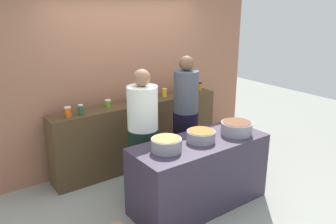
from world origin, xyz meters
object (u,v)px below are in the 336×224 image
(preserve_jar_7, at_px, (192,89))
(cooking_pot_left, at_px, (166,144))
(preserve_jar_3, at_px, (129,100))
(preserve_jar_5, at_px, (164,92))
(preserve_jar_0, at_px, (68,112))
(cook_in_cap, at_px, (186,122))
(preserve_jar_1, at_px, (81,110))
(preserve_jar_6, at_px, (183,91))
(preserve_jar_2, at_px, (108,103))
(preserve_jar_4, at_px, (143,97))
(cooking_pot_center, at_px, (201,136))
(cooking_pot_right, at_px, (236,128))
(cook_with_tongs, at_px, (143,140))
(preserve_jar_8, at_px, (200,86))

(preserve_jar_7, xyz_separation_m, cooking_pot_left, (-1.46, -1.32, -0.14))
(preserve_jar_3, distance_m, preserve_jar_5, 0.64)
(preserve_jar_0, distance_m, cook_in_cap, 1.62)
(preserve_jar_1, xyz_separation_m, preserve_jar_6, (1.74, 0.04, -0.02))
(preserve_jar_0, bearing_deg, cooking_pot_left, -65.45)
(preserve_jar_6, height_order, cooking_pot_left, preserve_jar_6)
(preserve_jar_2, height_order, preserve_jar_7, preserve_jar_7)
(preserve_jar_6, xyz_separation_m, cook_in_cap, (-0.43, -0.61, -0.27))
(preserve_jar_4, bearing_deg, preserve_jar_3, -178.80)
(preserve_jar_0, height_order, preserve_jar_1, preserve_jar_1)
(cooking_pot_center, xyz_separation_m, cooking_pot_right, (0.51, -0.08, 0.01))
(preserve_jar_2, height_order, preserve_jar_4, preserve_jar_2)
(preserve_jar_7, distance_m, cook_with_tongs, 1.57)
(cook_in_cap, bearing_deg, cooking_pot_right, -80.76)
(preserve_jar_2, relative_size, cook_with_tongs, 0.07)
(preserve_jar_8, height_order, cooking_pot_right, preserve_jar_8)
(preserve_jar_8, relative_size, cook_with_tongs, 0.07)
(preserve_jar_5, xyz_separation_m, cooking_pot_right, (0.02, -1.52, -0.14))
(preserve_jar_8, bearing_deg, preserve_jar_4, 178.88)
(preserve_jar_1, relative_size, preserve_jar_6, 1.36)
(cooking_pot_center, height_order, cook_in_cap, cook_in_cap)
(preserve_jar_1, distance_m, preserve_jar_7, 1.90)
(preserve_jar_6, xyz_separation_m, preserve_jar_8, (0.40, 0.06, 0.01))
(preserve_jar_0, bearing_deg, preserve_jar_8, 2.10)
(preserve_jar_3, distance_m, preserve_jar_7, 1.12)
(preserve_jar_8, height_order, cook_with_tongs, cook_with_tongs)
(preserve_jar_1, relative_size, cooking_pot_right, 0.36)
(preserve_jar_8, bearing_deg, preserve_jar_6, -171.58)
(preserve_jar_4, distance_m, cooking_pot_left, 1.56)
(preserve_jar_3, distance_m, cook_in_cap, 0.90)
(preserve_jar_1, distance_m, cooking_pot_right, 2.02)
(preserve_jar_0, xyz_separation_m, preserve_jar_4, (1.21, 0.11, -0.01))
(preserve_jar_0, bearing_deg, preserve_jar_3, 6.04)
(preserve_jar_5, bearing_deg, preserve_jar_6, -12.08)
(preserve_jar_6, distance_m, preserve_jar_8, 0.41)
(preserve_jar_5, xyz_separation_m, preserve_jar_7, (0.48, -0.10, 0.00))
(preserve_jar_1, relative_size, preserve_jar_4, 1.35)
(preserve_jar_2, distance_m, preserve_jar_5, 0.98)
(preserve_jar_3, xyz_separation_m, cooking_pot_left, (-0.35, -1.43, -0.13))
(preserve_jar_4, bearing_deg, preserve_jar_8, -1.12)
(cooking_pot_center, xyz_separation_m, cook_in_cap, (0.38, 0.76, -0.13))
(preserve_jar_6, bearing_deg, preserve_jar_0, -179.25)
(preserve_jar_3, height_order, cook_with_tongs, cook_with_tongs)
(preserve_jar_5, relative_size, cook_with_tongs, 0.08)
(preserve_jar_3, bearing_deg, preserve_jar_1, -171.39)
(cooking_pot_center, bearing_deg, cook_with_tongs, 121.80)
(preserve_jar_7, bearing_deg, cooking_pot_right, -107.79)
(preserve_jar_8, height_order, cooking_pot_center, preserve_jar_8)
(preserve_jar_2, relative_size, cooking_pot_center, 0.33)
(preserve_jar_1, bearing_deg, preserve_jar_8, 2.75)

